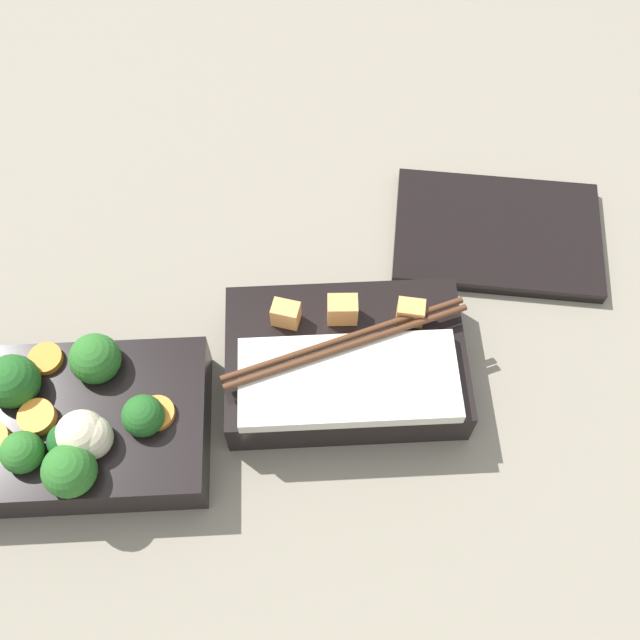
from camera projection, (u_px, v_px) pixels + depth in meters
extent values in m
plane|color=gray|center=(200.00, 411.00, 0.60)|extent=(3.00, 3.00, 0.00)
cube|color=black|center=(85.00, 426.00, 0.57)|extent=(0.19, 0.12, 0.04)
sphere|color=#2D7028|center=(22.00, 452.00, 0.53)|extent=(0.03, 0.03, 0.03)
sphere|color=#2D7028|center=(95.00, 359.00, 0.56)|extent=(0.04, 0.04, 0.04)
sphere|color=#19511E|center=(66.00, 441.00, 0.53)|extent=(0.03, 0.03, 0.03)
sphere|color=#2D7028|center=(69.00, 470.00, 0.52)|extent=(0.04, 0.04, 0.04)
sphere|color=#236023|center=(12.00, 381.00, 0.55)|extent=(0.04, 0.04, 0.04)
sphere|color=#236023|center=(143.00, 416.00, 0.54)|extent=(0.03, 0.03, 0.03)
cylinder|color=orange|center=(157.00, 413.00, 0.55)|extent=(0.03, 0.03, 0.01)
cylinder|color=orange|center=(45.00, 358.00, 0.57)|extent=(0.03, 0.03, 0.01)
cylinder|color=orange|center=(37.00, 417.00, 0.55)|extent=(0.03, 0.03, 0.01)
sphere|color=beige|center=(81.00, 435.00, 0.53)|extent=(0.04, 0.04, 0.04)
sphere|color=beige|center=(91.00, 437.00, 0.53)|extent=(0.03, 0.03, 0.03)
cube|color=black|center=(345.00, 362.00, 0.59)|extent=(0.19, 0.12, 0.04)
cube|color=silver|center=(348.00, 378.00, 0.56)|extent=(0.16, 0.07, 0.01)
cube|color=#F4A356|center=(286.00, 314.00, 0.58)|extent=(0.02, 0.02, 0.02)
cube|color=#F4A356|center=(342.00, 310.00, 0.58)|extent=(0.02, 0.02, 0.02)
cube|color=#F4A356|center=(410.00, 312.00, 0.58)|extent=(0.02, 0.02, 0.02)
sphere|color=#381942|center=(409.00, 312.00, 0.59)|extent=(0.01, 0.01, 0.01)
cylinder|color=#56331E|center=(348.00, 346.00, 0.56)|extent=(0.19, 0.06, 0.01)
cylinder|color=#56331E|center=(345.00, 338.00, 0.57)|extent=(0.19, 0.06, 0.01)
cube|color=black|center=(497.00, 233.00, 0.67)|extent=(0.20, 0.15, 0.01)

